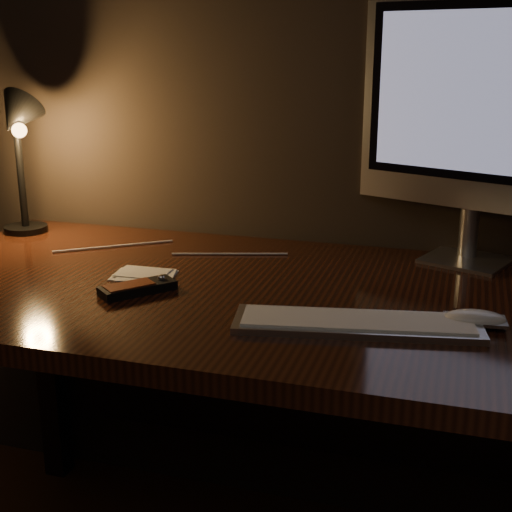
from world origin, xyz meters
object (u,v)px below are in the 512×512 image
(desk_lamp, at_px, (18,137))
(monitor, at_px, (479,112))
(desk, at_px, (286,339))
(mouse, at_px, (475,321))
(keyboard, at_px, (357,323))
(media_remote, at_px, (138,288))

(desk_lamp, bearing_deg, monitor, -13.74)
(desk, bearing_deg, mouse, -21.42)
(keyboard, bearing_deg, mouse, 7.91)
(mouse, relative_size, media_remote, 0.70)
(desk_lamp, bearing_deg, keyboard, -40.18)
(desk, height_order, desk_lamp, desk_lamp)
(monitor, height_order, keyboard, monitor)
(desk, distance_m, keyboard, 0.31)
(desk_lamp, bearing_deg, media_remote, -52.22)
(monitor, height_order, media_remote, monitor)
(monitor, bearing_deg, desk_lamp, -154.83)
(keyboard, distance_m, desk_lamp, 0.99)
(monitor, xyz_separation_m, mouse, (0.02, -0.38, -0.32))
(keyboard, bearing_deg, desk, 120.03)
(desk, relative_size, mouse, 15.49)
(desk, height_order, monitor, monitor)
(monitor, bearing_deg, desk, -125.24)
(desk, xyz_separation_m, media_remote, (-0.26, -0.16, 0.14))
(monitor, bearing_deg, media_remote, -126.35)
(desk, height_order, media_remote, media_remote)
(keyboard, relative_size, desk_lamp, 1.14)
(keyboard, bearing_deg, media_remote, 162.81)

